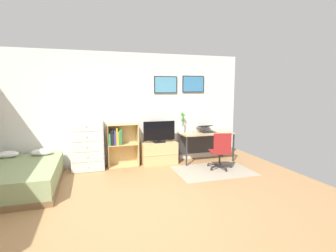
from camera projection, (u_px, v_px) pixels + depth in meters
The scene contains 14 objects.
ground_plane at pixel (142, 205), 4.04m from camera, with size 7.20×7.20×0.00m, color #A87A4C.
wall_back_with_posters at pixel (122, 109), 6.16m from camera, with size 6.12×0.09×2.70m.
area_rug at pixel (213, 171), 5.78m from camera, with size 1.70×1.20×0.01m, color #9E937F.
bed at pixel (16, 177), 4.69m from camera, with size 1.50×2.03×0.57m.
dresser at pixel (87, 145), 5.76m from camera, with size 0.71×0.46×1.15m.
bookshelf at pixel (120, 142), 6.04m from camera, with size 0.73×0.30×1.02m.
tv_stand at pixel (159, 153), 6.31m from camera, with size 0.87×0.41×0.54m.
television at pixel (159, 132), 6.22m from camera, with size 0.78×0.16×0.53m.
desk at pixel (205, 137), 6.59m from camera, with size 1.34×0.61×0.74m.
office_chair at pixel (221, 150), 5.82m from camera, with size 0.58×0.57×0.86m.
laptop at pixel (206, 129), 6.62m from camera, with size 0.42×0.45×0.17m.
computer_mouse at pixel (217, 132), 6.57m from camera, with size 0.06×0.10×0.03m, color silver.
bamboo_vase at pixel (183, 123), 6.51m from camera, with size 0.10×0.11×0.51m.
wine_glass at pixel (192, 128), 6.30m from camera, with size 0.07×0.07×0.18m.
Camera 1 is at (-0.73, -3.78, 1.80)m, focal length 27.26 mm.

